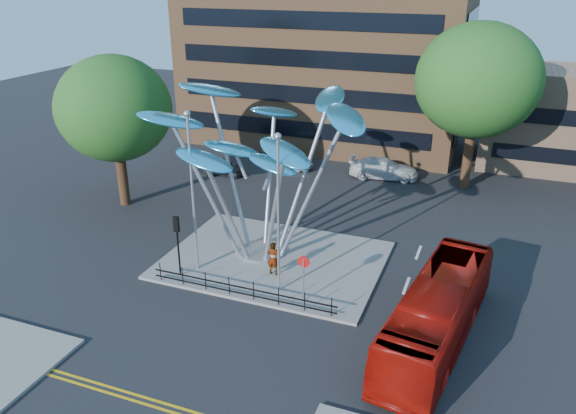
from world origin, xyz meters
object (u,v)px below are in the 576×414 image
at_px(leaf_sculpture, 259,139).
at_px(parked_car_left, 221,166).
at_px(tree_right, 478,81).
at_px(red_bus, 437,313).
at_px(street_lamp_right, 278,201).
at_px(pedestrian, 273,258).
at_px(parked_car_right, 384,168).
at_px(tree_left, 114,109).
at_px(street_lamp_left, 192,179).
at_px(no_entry_sign_island, 304,271).
at_px(parked_car_mid, 288,161).
at_px(traffic_light_island, 177,234).

distance_m(leaf_sculpture, parked_car_left, 15.45).
distance_m(tree_right, red_bus, 21.38).
bearing_deg(tree_right, parked_car_left, -167.83).
bearing_deg(street_lamp_right, red_bus, -9.55).
xyz_separation_m(pedestrian, parked_car_right, (2.20, 17.47, -0.32)).
xyz_separation_m(tree_left, street_lamp_right, (14.50, -7.00, -1.70)).
height_order(tree_right, street_lamp_left, tree_right).
bearing_deg(leaf_sculpture, parked_car_left, 126.86).
height_order(no_entry_sign_island, parked_car_left, no_entry_sign_island).
height_order(parked_car_left, parked_car_mid, parked_car_left).
bearing_deg(leaf_sculpture, pedestrian, -53.70).
bearing_deg(no_entry_sign_island, red_bus, -7.55).
height_order(red_bus, pedestrian, red_bus).
relative_size(leaf_sculpture, parked_car_mid, 3.20).
bearing_deg(traffic_light_island, no_entry_sign_island, 0.13).
height_order(pedestrian, parked_car_right, pedestrian).
relative_size(tree_right, red_bus, 1.12).
distance_m(tree_left, parked_car_right, 20.66).
distance_m(tree_right, leaf_sculpture, 18.37).
distance_m(leaf_sculpture, parked_car_right, 16.80).
relative_size(traffic_light_island, parked_car_mid, 0.86).
distance_m(tree_right, no_entry_sign_island, 21.31).
distance_m(traffic_light_island, parked_car_mid, 18.88).
relative_size(pedestrian, parked_car_right, 0.36).
bearing_deg(parked_car_mid, traffic_light_island, -175.19).
distance_m(street_lamp_right, red_bus, 8.87).
height_order(pedestrian, parked_car_left, pedestrian).
bearing_deg(parked_car_left, traffic_light_island, -155.36).
xyz_separation_m(traffic_light_island, red_bus, (13.50, -0.85, -1.11)).
bearing_deg(parked_car_left, street_lamp_left, -152.41).
bearing_deg(tree_left, parked_car_mid, 54.76).
distance_m(parked_car_left, parked_car_mid, 5.55).
xyz_separation_m(tree_right, pedestrian, (-8.38, -17.62, -6.94)).
relative_size(tree_left, red_bus, 0.96).
xyz_separation_m(tree_left, parked_car_right, (15.82, 11.85, -6.02)).
bearing_deg(tree_left, street_lamp_right, -25.77).
xyz_separation_m(traffic_light_island, pedestrian, (4.62, 1.88, -1.51)).
distance_m(traffic_light_island, parked_car_left, 16.58).
xyz_separation_m(tree_right, leaf_sculpture, (-10.07, -15.32, -1.16)).
xyz_separation_m(tree_left, red_bus, (22.50, -8.35, -5.29)).
bearing_deg(tree_left, no_entry_sign_island, -25.07).
bearing_deg(parked_car_left, no_entry_sign_island, -136.04).
relative_size(leaf_sculpture, red_bus, 1.18).
bearing_deg(leaf_sculpture, traffic_light_island, -125.04).
bearing_deg(leaf_sculpture, tree_left, 164.45).
relative_size(street_lamp_right, parked_car_right, 1.55).
relative_size(tree_left, parked_car_right, 1.93).
relative_size(tree_right, leaf_sculpture, 0.95).
distance_m(tree_left, street_lamp_right, 16.19).
bearing_deg(traffic_light_island, red_bus, -3.58).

